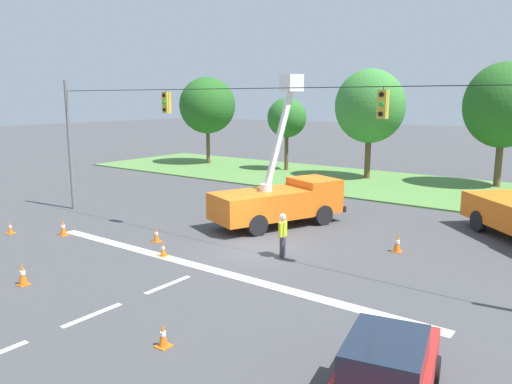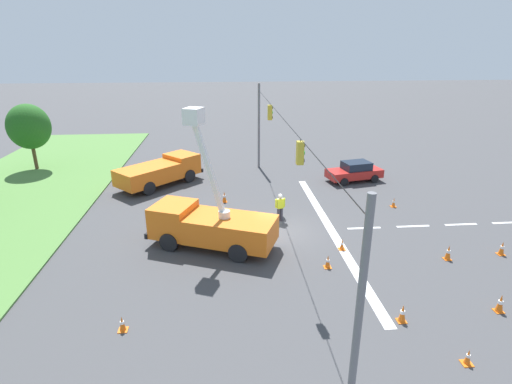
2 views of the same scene
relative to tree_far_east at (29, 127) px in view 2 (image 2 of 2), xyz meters
The scene contains 18 objects.
ground_plane 23.98m from the tree_far_east, 125.82° to the right, with size 200.00×200.00×0.00m, color #424244.
lane_markings 27.74m from the tree_far_east, 120.30° to the right, with size 17.60×15.25×0.01m.
signal_gantry 23.69m from the tree_far_east, 125.79° to the right, with size 26.20×0.33×7.20m.
tree_far_east is the anchor object (origin of this frame).
utility_truck_bucket_lift 21.76m from the tree_far_east, 135.12° to the right, with size 4.79×7.14×7.33m.
utility_truck_support_near 12.60m from the tree_far_east, 113.59° to the right, with size 6.41×6.46×2.03m.
sedan_red 27.08m from the tree_far_east, 101.34° to the right, with size 2.64×4.58×1.56m.
road_worker 23.22m from the tree_far_east, 122.55° to the right, with size 0.34×0.63×1.77m.
traffic_cone_foreground_left 32.66m from the tree_far_east, 123.18° to the right, with size 0.36×0.36×0.77m.
traffic_cone_foreground_right 32.05m from the tree_far_east, 134.23° to the right, with size 0.36×0.36×0.76m.
traffic_cone_mid_left 29.58m from the tree_far_east, 111.59° to the right, with size 0.36×0.36×0.63m.
traffic_cone_mid_right 34.99m from the tree_far_east, 129.11° to the right, with size 0.36×0.36×0.78m.
traffic_cone_near_bucket 34.58m from the tree_far_east, 135.54° to the right, with size 0.36×0.36×0.58m.
traffic_cone_lane_edge_a 35.09m from the tree_far_east, 120.16° to the right, with size 0.36×0.36×0.74m.
traffic_cone_lane_edge_b 27.87m from the tree_far_east, 130.69° to the right, with size 0.36×0.36×0.66m.
traffic_cone_far_left 18.73m from the tree_far_east, 119.19° to the right, with size 0.36×0.36×0.77m.
traffic_cone_far_right 27.75m from the tree_far_east, 126.32° to the right, with size 0.36×0.36×0.60m.
traffic_cone_centre_line 25.20m from the tree_far_east, 151.00° to the right, with size 0.36×0.36×0.62m.
Camera 2 is at (-20.71, 3.14, 10.16)m, focal length 28.00 mm.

